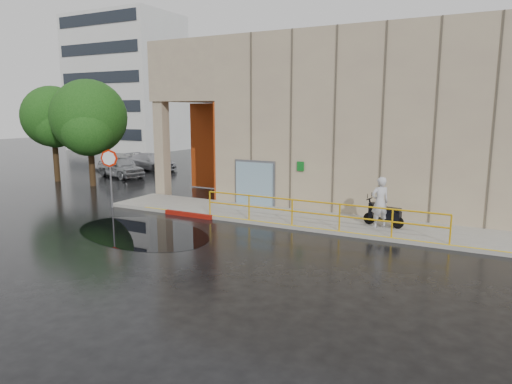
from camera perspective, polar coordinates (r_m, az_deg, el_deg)
ground at (r=16.90m, az=-10.20°, el=-5.61°), size 120.00×120.00×0.00m
sidewalk at (r=18.89m, az=8.07°, el=-3.64°), size 20.00×3.00×0.15m
building at (r=24.32m, az=15.97°, el=8.98°), size 20.00×10.17×8.00m
guardrail at (r=17.43m, az=7.41°, el=-2.75°), size 9.56×0.06×1.03m
distant_building at (r=55.85m, az=-15.92°, el=12.83°), size 12.00×8.08×15.00m
person at (r=17.89m, az=15.24°, el=-1.23°), size 0.84×0.81×1.95m
scooter at (r=18.12m, az=15.75°, el=-1.97°), size 1.63×0.78×1.23m
stop_sign at (r=22.37m, az=-17.82°, el=3.14°), size 0.79×0.33×2.77m
red_curb at (r=20.04m, az=-8.47°, el=-2.80°), size 2.40×0.22×0.18m
puddle at (r=17.85m, az=-14.04°, el=-4.90°), size 6.97×5.24×0.01m
car_a at (r=32.80m, az=-16.58°, el=3.03°), size 4.47×2.81×1.42m
car_b at (r=36.93m, az=-18.31°, el=3.61°), size 4.15×3.12×1.31m
car_c at (r=36.05m, az=-12.98°, el=3.70°), size 4.62×2.28×1.29m
tree_near at (r=29.04m, az=-20.20°, el=8.40°), size 4.47×4.47×6.37m
tree_far at (r=31.92m, az=-24.00°, el=8.32°), size 3.87×3.85×6.08m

